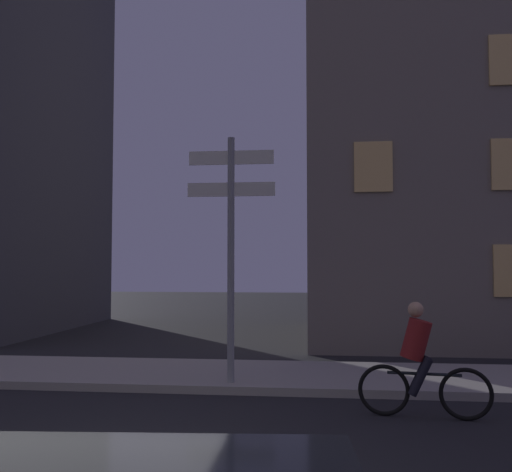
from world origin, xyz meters
name	(u,v)px	position (x,y,z in m)	size (l,w,h in m)	color
sidewalk_kerb	(204,375)	(0.00, 5.95, 0.07)	(40.00, 2.66, 0.14)	#9E9991
signpost	(231,236)	(0.67, 4.98, 2.63)	(1.53, 0.12, 4.20)	gray
cyclist	(420,364)	(3.57, 3.55, 0.75)	(1.81, 0.38, 1.61)	black
building_right_block	(465,83)	(6.60, 12.93, 7.65)	(9.42, 8.00, 15.29)	slate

